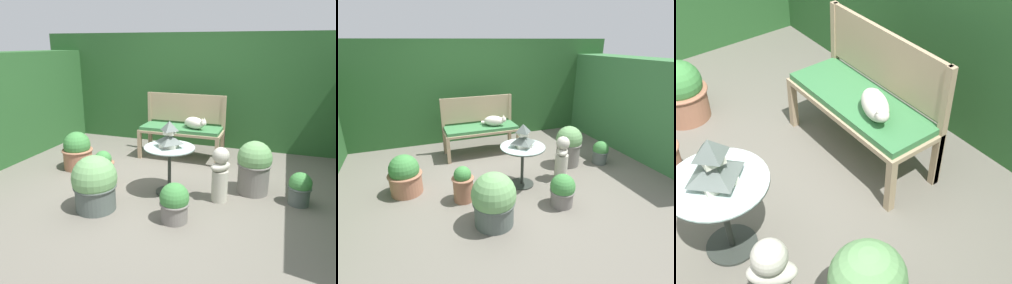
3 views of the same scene
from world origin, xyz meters
TOP-DOWN VIEW (x-y plane):
  - ground at (0.00, 0.00)m, footprint 30.00×30.00m
  - foliage_hedge_back at (0.00, 2.34)m, footprint 6.40×0.85m
  - foliage_hedge_right at (2.85, 0.16)m, footprint 0.70×3.52m
  - garden_bench at (-0.06, 1.08)m, footprint 1.38×0.53m
  - bench_backrest at (-0.06, 1.32)m, footprint 1.38×0.06m
  - cat at (0.19, 1.03)m, footprint 0.43×0.36m
  - patio_table at (0.20, -0.26)m, footprint 0.65×0.65m
  - pagoda_birdhouse at (0.20, -0.26)m, footprint 0.28×0.28m
  - garden_bust at (0.86, -0.28)m, footprint 0.30×0.33m
  - potted_plant_hedge_corner at (-0.46, -0.98)m, footprint 0.53×0.53m
  - potted_plant_patio_mid at (-0.71, -0.37)m, footprint 0.30×0.30m
  - potted_plant_bench_right at (0.49, -0.92)m, footprint 0.33×0.33m
  - potted_plant_table_far at (1.23, 0.10)m, footprint 0.44×0.44m
  - potted_plant_path_edge at (-1.44, 0.10)m, footprint 0.48×0.48m
  - potted_plant_bench_left at (1.79, -0.05)m, footprint 0.28×0.28m

SIDE VIEW (x-z plane):
  - ground at x=0.00m, z-range 0.00..0.00m
  - potted_plant_bench_left at x=1.79m, z-range 0.00..0.41m
  - potted_plant_bench_right at x=0.49m, z-range 0.00..0.44m
  - potted_plant_patio_mid at x=-0.71m, z-range 0.00..0.50m
  - potted_plant_path_edge at x=-1.44m, z-range -0.02..0.57m
  - potted_plant_hedge_corner at x=-0.46m, z-range -0.01..0.65m
  - potted_plant_table_far at x=1.23m, z-range 0.01..0.71m
  - garden_bust at x=0.86m, z-range 0.01..0.71m
  - garden_bench at x=-0.06m, z-range 0.20..0.75m
  - patio_table at x=0.20m, z-range 0.18..0.80m
  - cat at x=0.19m, z-range 0.54..0.75m
  - bench_backrest at x=-0.06m, z-range 0.23..1.29m
  - pagoda_birdhouse at x=0.20m, z-range 0.60..0.93m
  - foliage_hedge_right at x=2.85m, z-range 0.00..1.75m
  - foliage_hedge_back at x=0.00m, z-range 0.00..2.08m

